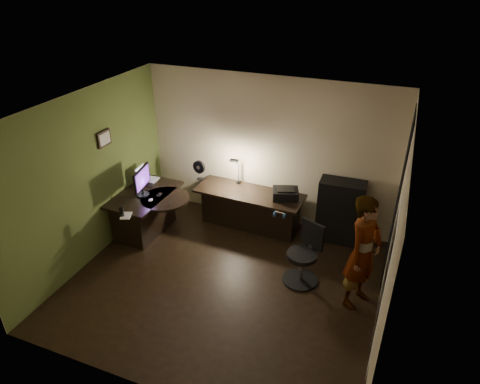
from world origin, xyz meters
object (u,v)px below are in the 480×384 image
at_px(cabinet, 340,211).
at_px(office_chair, 302,255).
at_px(desk_left, 146,213).
at_px(person, 363,253).
at_px(monitor, 142,185).
at_px(desk_right, 249,210).

xyz_separation_m(cabinet, office_chair, (-0.32, -1.32, -0.08)).
relative_size(desk_left, person, 0.79).
distance_m(monitor, person, 3.75).
distance_m(office_chair, person, 0.94).
xyz_separation_m(desk_left, cabinet, (3.21, 1.01, 0.18)).
bearing_deg(person, monitor, 107.50).
bearing_deg(cabinet, desk_right, -173.69).
bearing_deg(desk_right, desk_left, -151.86).
relative_size(desk_left, cabinet, 1.19).
bearing_deg(desk_left, cabinet, 19.12).
distance_m(desk_right, office_chair, 1.67).
bearing_deg(person, desk_right, 82.87).
xyz_separation_m(desk_left, office_chair, (2.90, -0.31, 0.09)).
height_order(desk_right, cabinet, cabinet).
relative_size(desk_left, desk_right, 0.69).
distance_m(desk_right, monitor, 1.93).
bearing_deg(office_chair, desk_left, -161.07).
xyz_separation_m(monitor, office_chair, (2.88, -0.25, -0.49)).
bearing_deg(office_chair, cabinet, 101.51).
relative_size(monitor, person, 0.32).
bearing_deg(desk_right, monitor, -149.86).
xyz_separation_m(desk_right, office_chair, (1.25, -1.10, 0.12)).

